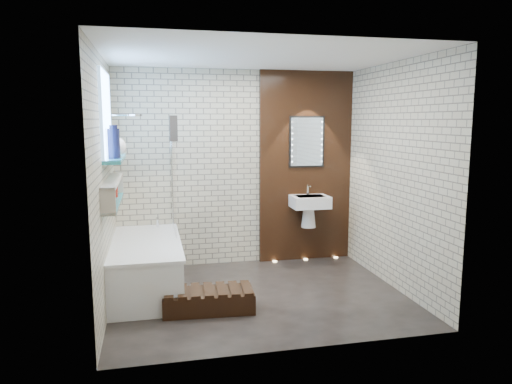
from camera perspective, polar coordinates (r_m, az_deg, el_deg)
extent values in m
plane|color=black|center=(5.44, 0.35, -12.29)|extent=(3.20, 3.20, 0.00)
cube|color=#B0A78C|center=(6.39, -2.24, 2.84)|extent=(3.20, 0.04, 2.60)
cube|color=#B0A78C|center=(3.88, 4.65, -0.94)|extent=(3.20, 0.04, 2.60)
cube|color=#B0A78C|center=(5.02, -17.74, 0.85)|extent=(0.04, 2.60, 2.60)
cube|color=#B0A78C|center=(5.70, 16.26, 1.79)|extent=(0.04, 2.60, 2.60)
plane|color=white|center=(5.13, 0.38, 15.98)|extent=(3.20, 3.20, 0.00)
cube|color=black|center=(6.60, 5.96, 2.98)|extent=(1.30, 0.06, 2.60)
cube|color=#7FADE0|center=(5.33, -17.59, 8.84)|extent=(0.03, 1.00, 0.90)
cube|color=teal|center=(5.34, -16.56, 3.82)|extent=(0.18, 1.00, 0.04)
cube|color=teal|center=(5.19, -16.72, -1.26)|extent=(0.14, 1.30, 0.03)
cube|color=#B2A899|center=(5.16, -16.83, 1.26)|extent=(0.14, 1.30, 0.03)
cube|color=#B2A899|center=(4.55, -17.34, -1.17)|extent=(0.14, 0.03, 0.26)
cube|color=#B2A899|center=(5.80, -16.33, 0.91)|extent=(0.14, 0.03, 0.26)
cube|color=white|center=(5.66, -13.03, -8.75)|extent=(0.75, 1.70, 0.55)
cube|color=white|center=(5.58, -13.13, -5.91)|extent=(0.79, 1.74, 0.03)
cylinder|color=silver|center=(6.27, -11.73, -3.55)|extent=(0.04, 0.04, 0.12)
cube|color=white|center=(5.89, -9.88, 2.03)|extent=(0.01, 0.78, 1.40)
cube|color=black|center=(5.56, -9.89, 7.54)|extent=(0.09, 0.22, 0.29)
cylinder|color=silver|center=(5.91, -14.31, 8.91)|extent=(0.18, 0.18, 0.02)
cube|color=white|center=(6.46, 6.49, -1.18)|extent=(0.50, 0.36, 0.16)
cone|color=white|center=(6.55, 6.31, -3.00)|extent=(0.20, 0.20, 0.28)
cylinder|color=silver|center=(6.53, 6.23, 0.27)|extent=(0.03, 0.03, 0.14)
cube|color=black|center=(6.54, 6.11, 6.00)|extent=(0.50, 0.02, 0.70)
cube|color=silver|center=(6.53, 6.14, 6.00)|extent=(0.45, 0.01, 0.65)
cube|color=black|center=(5.04, -5.71, -12.86)|extent=(0.95, 0.47, 0.20)
cylinder|color=maroon|center=(4.68, -17.19, -1.32)|extent=(0.06, 0.06, 0.13)
cylinder|color=#A65019|center=(4.89, -17.00, -1.04)|extent=(0.05, 0.05, 0.11)
cylinder|color=maroon|center=(5.45, -16.56, 0.17)|extent=(0.06, 0.06, 0.15)
sphere|color=white|center=(5.35, -16.50, 5.24)|extent=(0.22, 0.22, 0.22)
cylinder|color=black|center=(5.12, -16.68, 5.58)|extent=(0.12, 0.12, 0.31)
cylinder|color=black|center=(5.13, -16.69, 5.79)|extent=(0.08, 0.08, 0.34)
cylinder|color=#FFD899|center=(6.66, 2.26, -8.31)|extent=(0.06, 0.06, 0.01)
cylinder|color=#FFD899|center=(6.78, 5.98, -8.03)|extent=(0.06, 0.06, 0.01)
cylinder|color=#FFD899|center=(6.93, 9.54, -7.73)|extent=(0.06, 0.06, 0.01)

